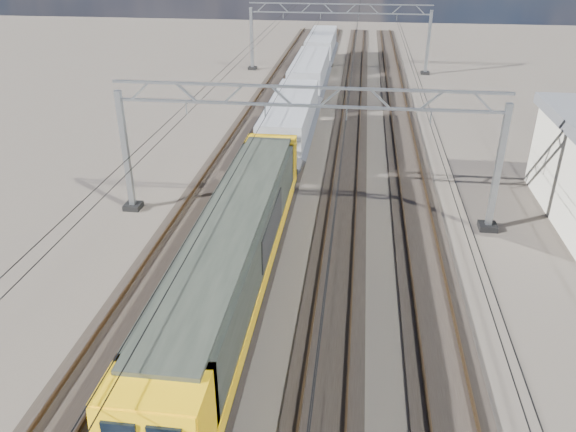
# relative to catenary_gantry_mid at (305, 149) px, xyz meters

# --- Properties ---
(ground) EXTENTS (160.00, 160.00, 0.00)m
(ground) POSITION_rel_catenary_gantry_mid_xyz_m (-0.00, -4.00, -3.91)
(ground) COLOR #2C2721
(ground) RESTS_ON ground
(track_outer_west) EXTENTS (2.60, 140.00, 0.30)m
(track_outer_west) POSITION_rel_catenary_gantry_mid_xyz_m (-6.00, -4.00, -3.83)
(track_outer_west) COLOR black
(track_outer_west) RESTS_ON ground
(track_loco) EXTENTS (2.60, 140.00, 0.30)m
(track_loco) POSITION_rel_catenary_gantry_mid_xyz_m (-2.00, -4.00, -3.83)
(track_loco) COLOR black
(track_loco) RESTS_ON ground
(track_inner_east) EXTENTS (2.60, 140.00, 0.30)m
(track_inner_east) POSITION_rel_catenary_gantry_mid_xyz_m (2.00, -4.00, -3.83)
(track_inner_east) COLOR black
(track_inner_east) RESTS_ON ground
(track_outer_east) EXTENTS (2.60, 140.00, 0.30)m
(track_outer_east) POSITION_rel_catenary_gantry_mid_xyz_m (6.00, -4.00, -3.83)
(track_outer_east) COLOR black
(track_outer_east) RESTS_ON ground
(catenary_gantry_mid) EXTENTS (19.90, 0.90, 7.11)m
(catenary_gantry_mid) POSITION_rel_catenary_gantry_mid_xyz_m (0.00, 0.00, 0.00)
(catenary_gantry_mid) COLOR gray
(catenary_gantry_mid) RESTS_ON ground
(catenary_gantry_far) EXTENTS (19.90, 0.90, 7.11)m
(catenary_gantry_far) POSITION_rel_catenary_gantry_mid_xyz_m (0.00, 36.00, 0.00)
(catenary_gantry_far) COLOR gray
(catenary_gantry_far) RESTS_ON ground
(overhead_wires) EXTENTS (12.03, 140.00, 0.53)m
(overhead_wires) POSITION_rel_catenary_gantry_mid_xyz_m (-0.00, 4.00, 1.84)
(overhead_wires) COLOR black
(overhead_wires) RESTS_ON ground
(locomotive) EXTENTS (2.76, 21.10, 3.62)m
(locomotive) POSITION_rel_catenary_gantry_mid_xyz_m (-2.00, -7.66, -1.58)
(locomotive) COLOR black
(locomotive) RESTS_ON ground
(hopper_wagon_lead) EXTENTS (3.38, 13.00, 3.25)m
(hopper_wagon_lead) POSITION_rel_catenary_gantry_mid_xyz_m (-2.00, 10.04, -1.67)
(hopper_wagon_lead) COLOR black
(hopper_wagon_lead) RESTS_ON ground
(hopper_wagon_mid) EXTENTS (3.38, 13.00, 3.25)m
(hopper_wagon_mid) POSITION_rel_catenary_gantry_mid_xyz_m (-2.00, 24.24, -1.67)
(hopper_wagon_mid) COLOR black
(hopper_wagon_mid) RESTS_ON ground
(hopper_wagon_third) EXTENTS (3.38, 13.00, 3.25)m
(hopper_wagon_third) POSITION_rel_catenary_gantry_mid_xyz_m (-2.00, 38.44, -1.67)
(hopper_wagon_third) COLOR black
(hopper_wagon_third) RESTS_ON ground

